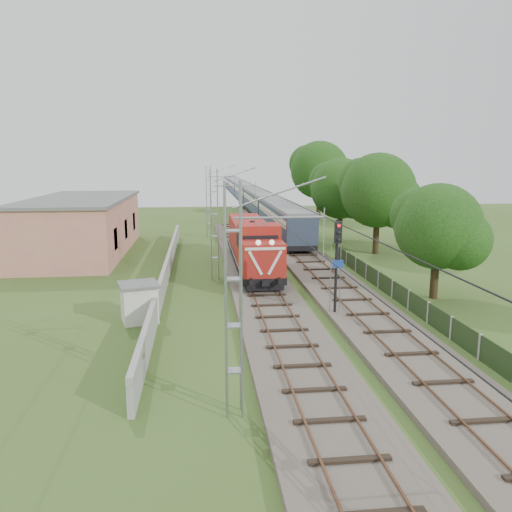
{
  "coord_description": "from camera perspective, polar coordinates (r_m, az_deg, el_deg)",
  "views": [
    {
      "loc": [
        -4.05,
        -23.87,
        8.63
      ],
      "look_at": [
        -0.29,
        9.23,
        2.2
      ],
      "focal_mm": 35.0,
      "sensor_mm": 36.0,
      "label": 1
    }
  ],
  "objects": [
    {
      "name": "tree_c",
      "position": [
        54.76,
        9.77,
        7.52
      ],
      "size": [
        6.84,
        6.51,
        8.86
      ],
      "color": "#3D3018",
      "rests_on": "ground"
    },
    {
      "name": "boundary_wall",
      "position": [
        36.81,
        -10.15,
        -1.61
      ],
      "size": [
        0.25,
        40.0,
        1.5
      ],
      "primitive_type": "cube",
      "color": "#9E9E99",
      "rests_on": "ground"
    },
    {
      "name": "tree_b",
      "position": [
        47.31,
        13.89,
        7.19
      ],
      "size": [
        7.18,
        6.84,
        9.31
      ],
      "color": "#3D3018",
      "rests_on": "ground"
    },
    {
      "name": "relay_hut",
      "position": [
        27.8,
        -13.21,
        -5.15
      ],
      "size": [
        2.51,
        2.51,
        2.12
      ],
      "color": "silver",
      "rests_on": "ground"
    },
    {
      "name": "tree_a",
      "position": [
        32.87,
        20.19,
        3.08
      ],
      "size": [
        5.6,
        5.33,
        7.26
      ],
      "color": "#3D3018",
      "rests_on": "ground"
    },
    {
      "name": "station_building",
      "position": [
        49.47,
        -19.25,
        3.35
      ],
      "size": [
        8.4,
        20.4,
        5.22
      ],
      "color": "tan",
      "rests_on": "ground"
    },
    {
      "name": "track_main",
      "position": [
        32.26,
        0.96,
        -4.26
      ],
      "size": [
        4.2,
        70.0,
        0.45
      ],
      "color": "#6B6054",
      "rests_on": "ground"
    },
    {
      "name": "fence",
      "position": [
        30.52,
        17.09,
        -4.82
      ],
      "size": [
        0.12,
        32.0,
        1.2
      ],
      "color": "black",
      "rests_on": "ground"
    },
    {
      "name": "catenary",
      "position": [
        36.18,
        -4.69,
        3.62
      ],
      "size": [
        3.31,
        70.0,
        8.0
      ],
      "color": "gray",
      "rests_on": "ground"
    },
    {
      "name": "locomotive",
      "position": [
        39.23,
        -0.47,
        1.42
      ],
      "size": [
        2.85,
        16.26,
        4.13
      ],
      "color": "black",
      "rests_on": "ground"
    },
    {
      "name": "tree_d",
      "position": [
        73.86,
        7.34,
        9.65
      ],
      "size": [
        8.76,
        8.34,
        11.36
      ],
      "color": "#3D3018",
      "rests_on": "ground"
    },
    {
      "name": "coach_rake",
      "position": [
        97.86,
        -1.17,
        7.3
      ],
      "size": [
        2.91,
        108.69,
        3.36
      ],
      "color": "black",
      "rests_on": "ground"
    },
    {
      "name": "signal_post",
      "position": [
        27.44,
        9.26,
        0.53
      ],
      "size": [
        0.6,
        0.47,
        5.46
      ],
      "color": "black",
      "rests_on": "ground"
    },
    {
      "name": "track_side",
      "position": [
        45.58,
        5.08,
        0.21
      ],
      "size": [
        4.2,
        80.0,
        0.45
      ],
      "color": "#6B6054",
      "rests_on": "ground"
    },
    {
      "name": "ground",
      "position": [
        25.7,
        3.0,
        -8.71
      ],
      "size": [
        140.0,
        140.0,
        0.0
      ],
      "primitive_type": "plane",
      "color": "#3B521F",
      "rests_on": "ground"
    }
  ]
}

